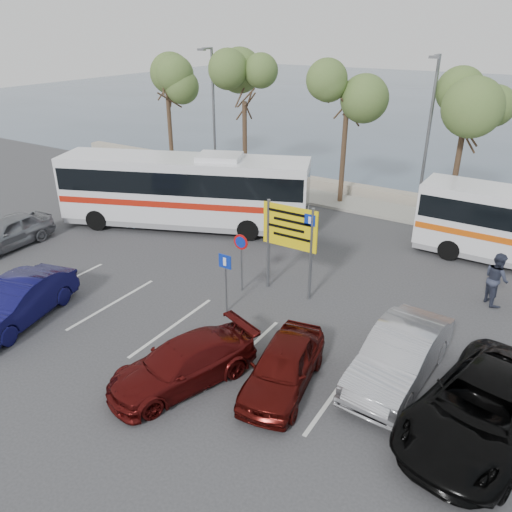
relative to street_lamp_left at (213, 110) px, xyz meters
The scene contains 23 objects.
ground 17.43m from the street_lamp_left, 53.51° to the right, with size 120.00×120.00×0.00m, color #363638.
kerb_strip 10.99m from the street_lamp_left, ahead, with size 44.00×2.40×0.15m, color gray.
seawall 11.16m from the street_lamp_left, 13.93° to the left, with size 48.00×0.80×0.60m, color #A19481.
sea 47.77m from the street_lamp_left, 77.86° to the left, with size 140.00×140.00×0.00m, color #3A4C5E.
tree_far_left 4.38m from the street_lamp_left, behind, with size 3.20×3.20×7.60m.
tree_left 2.49m from the street_lamp_left, 13.51° to the left, with size 3.20×3.20×7.20m.
tree_mid 8.76m from the street_lamp_left, ahead, with size 3.20×3.20×8.00m.
tree_right 14.59m from the street_lamp_left, ahead, with size 3.20×3.20×7.40m.
street_lamp_left is the anchor object (origin of this frame).
street_lamp_right 13.00m from the street_lamp_left, ahead, with size 0.45×1.15×8.01m.
direction_sign 15.24m from the street_lamp_left, 43.17° to the right, with size 2.20×0.12×3.60m.
sign_no_stop 14.88m from the street_lamp_left, 49.83° to the right, with size 0.60×0.08×2.35m.
sign_parking 16.37m from the street_lamp_left, 52.40° to the right, with size 0.50×0.07×2.25m.
lane_markings 17.62m from the street_lamp_left, 58.61° to the right, with size 12.02×4.20×0.01m, color silver, non-canonical shape.
coach_bus_left 8.27m from the street_lamp_left, 64.66° to the right, with size 12.26×7.00×3.80m.
car_silver_a 14.07m from the street_lamp_left, 98.50° to the right, with size 1.74×4.33×1.48m, color gray.
car_blue 17.92m from the street_lamp_left, 76.52° to the right, with size 1.60×4.60×1.52m, color #100F46.
car_maroon 20.28m from the street_lamp_left, 56.43° to the right, with size 1.81×4.46×1.29m, color #4E0E0D.
car_red 20.71m from the street_lamp_left, 48.40° to the right, with size 1.61×3.99×1.36m, color #460C0A.
suv_black 23.66m from the street_lamp_left, 37.36° to the right, with size 2.61×5.66×1.57m, color black.
car_silver_b 21.18m from the street_lamp_left, 39.16° to the right, with size 1.68×4.81×1.58m, color #9B9BA1.
pedestrian_near 9.42m from the street_lamp_left, 83.41° to the right, with size 0.73×0.48×2.02m, color #93B5D6.
pedestrian_far 19.46m from the street_lamp_left, 21.54° to the right, with size 0.97×0.76×2.01m, color #2F3447.
Camera 1 is at (8.86, -11.73, 9.42)m, focal length 35.00 mm.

